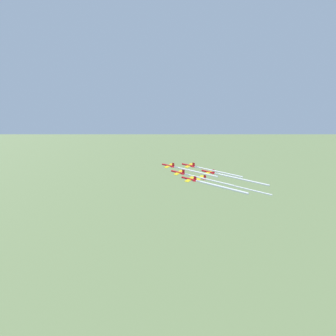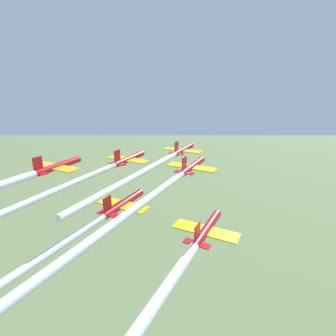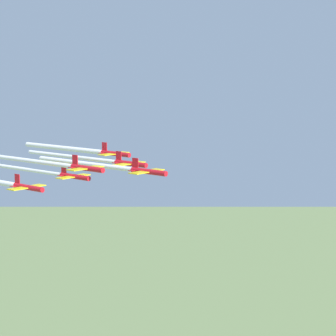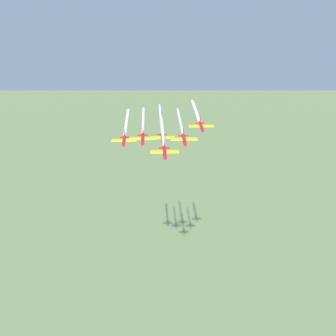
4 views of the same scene
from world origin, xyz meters
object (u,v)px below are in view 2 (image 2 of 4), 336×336
Objects in this scene: jet_4 at (123,204)px; jet_5 at (206,229)px; jet_2 at (192,166)px; jet_0 at (183,150)px; jet_3 at (57,166)px; jet_1 at (129,159)px.

jet_4 reaches higher than jet_5.
jet_4 is (-13.74, -3.96, -4.01)m from jet_2.
jet_3 reaches higher than jet_0.
jet_3 is (-24.26, 6.01, 0.40)m from jet_2.
jet_2 is 24.99m from jet_3.
jet_0 reaches higher than jet_1.
jet_1 is 25.38m from jet_5.
jet_3 is at bearing -120.47° from jet_1.
jet_0 is 28.93m from jet_5.
jet_0 is at bearing 90.00° from jet_4.
jet_0 is 28.60m from jet_3.
jet_4 is (-16.95, -17.88, -3.60)m from jet_0.
jet_2 reaches higher than jet_1.
jet_4 is at bearing -90.00° from jet_0.
jet_0 reaches higher than jet_4.
jet_0 is at bearing 120.47° from jet_2.
jet_2 is 15.09m from jet_5.
jet_0 is at bearing 59.53° from jet_1.
jet_0 is 14.29m from jet_1.
jet_5 is (-3.21, -13.93, -4.85)m from jet_2.
jet_5 is (10.52, -9.97, -0.83)m from jet_4.
jet_2 is 1.00× the size of jet_4.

